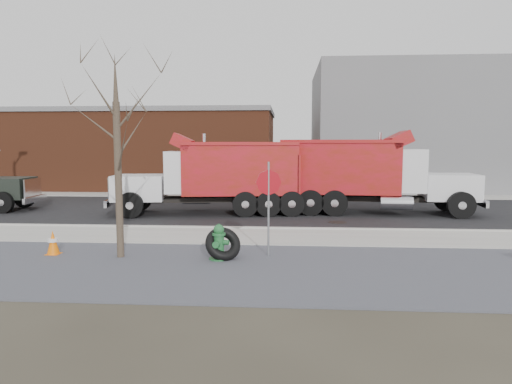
# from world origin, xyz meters

# --- Properties ---
(ground) EXTENTS (120.00, 120.00, 0.00)m
(ground) POSITION_xyz_m (0.00, 0.00, 0.00)
(ground) COLOR #383328
(ground) RESTS_ON ground
(gravel_verge) EXTENTS (60.00, 5.00, 0.03)m
(gravel_verge) POSITION_xyz_m (0.00, -3.50, 0.01)
(gravel_verge) COLOR slate
(gravel_verge) RESTS_ON ground
(sidewalk) EXTENTS (60.00, 2.50, 0.06)m
(sidewalk) POSITION_xyz_m (0.00, 0.25, 0.03)
(sidewalk) COLOR #9E9B93
(sidewalk) RESTS_ON ground
(curb) EXTENTS (60.00, 0.15, 0.11)m
(curb) POSITION_xyz_m (0.00, 1.55, 0.06)
(curb) COLOR #9E9B93
(curb) RESTS_ON ground
(road) EXTENTS (60.00, 9.40, 0.02)m
(road) POSITION_xyz_m (0.00, 6.30, 0.01)
(road) COLOR black
(road) RESTS_ON ground
(far_sidewalk) EXTENTS (60.00, 2.00, 0.06)m
(far_sidewalk) POSITION_xyz_m (0.00, 12.00, 0.03)
(far_sidewalk) COLOR #9E9B93
(far_sidewalk) RESTS_ON ground
(building_grey) EXTENTS (12.00, 10.00, 8.00)m
(building_grey) POSITION_xyz_m (9.00, 18.00, 4.00)
(building_grey) COLOR slate
(building_grey) RESTS_ON ground
(building_brick) EXTENTS (20.20, 8.20, 5.30)m
(building_brick) POSITION_xyz_m (-10.00, 17.00, 2.65)
(building_brick) COLOR brown
(building_brick) RESTS_ON ground
(bare_tree) EXTENTS (3.20, 3.20, 5.20)m
(bare_tree) POSITION_xyz_m (-3.20, -2.60, 3.30)
(bare_tree) COLOR #382D23
(bare_tree) RESTS_ON ground
(fire_hydrant) EXTENTS (0.53, 0.52, 0.94)m
(fire_hydrant) POSITION_xyz_m (-0.61, -2.69, 0.43)
(fire_hydrant) COLOR #2C753C
(fire_hydrant) RESTS_ON ground
(truck_tire) EXTENTS (1.16, 1.07, 0.90)m
(truck_tire) POSITION_xyz_m (-0.52, -2.61, 0.41)
(truck_tire) COLOR black
(truck_tire) RESTS_ON ground
(stop_sign) EXTENTS (0.66, 0.20, 2.49)m
(stop_sign) POSITION_xyz_m (0.62, -2.20, 1.71)
(stop_sign) COLOR gray
(stop_sign) RESTS_ON ground
(traffic_cone_near) EXTENTS (0.34, 0.34, 0.66)m
(traffic_cone_near) POSITION_xyz_m (-5.10, -2.43, 0.33)
(traffic_cone_near) COLOR orange
(traffic_cone_near) RESTS_ON ground
(dump_truck_red_a) EXTENTS (8.62, 2.86, 3.46)m
(dump_truck_red_a) POSITION_xyz_m (4.39, 5.73, 1.76)
(dump_truck_red_a) COLOR black
(dump_truck_red_a) RESTS_ON ground
(dump_truck_red_b) EXTENTS (8.02, 3.28, 3.35)m
(dump_truck_red_b) POSITION_xyz_m (-1.89, 5.12, 1.71)
(dump_truck_red_b) COLOR black
(dump_truck_red_b) RESTS_ON ground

